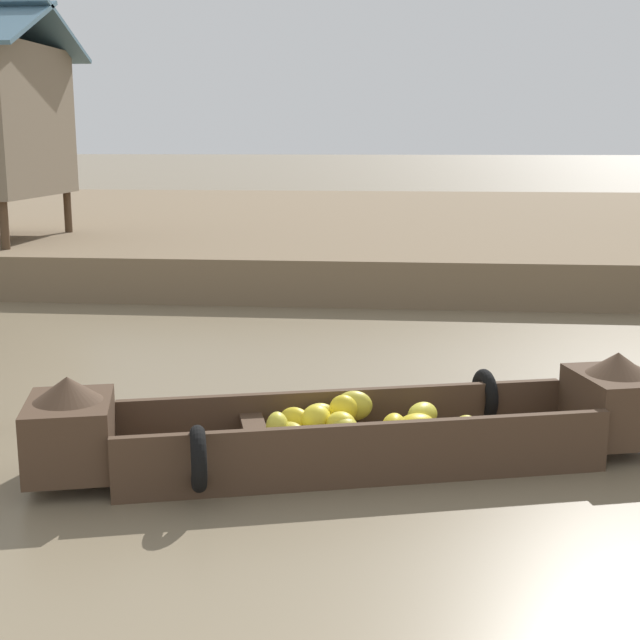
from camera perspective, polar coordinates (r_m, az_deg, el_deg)
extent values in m
plane|color=#7A6B51|center=(11.96, 6.31, -1.75)|extent=(300.00, 300.00, 0.00)
cube|color=#756047|center=(24.39, 6.07, 6.07)|extent=(160.00, 20.00, 0.79)
cube|color=#473323|center=(7.68, 2.41, -8.97)|extent=(4.24, 2.12, 0.12)
cube|color=#473323|center=(8.05, 1.69, -5.98)|extent=(3.98, 1.17, 0.41)
cube|color=#473323|center=(7.14, 3.26, -8.33)|extent=(3.98, 1.17, 0.41)
cube|color=#473323|center=(8.38, 18.69, -5.28)|extent=(0.89, 1.05, 0.58)
cone|color=#473323|center=(8.28, 18.87, -2.69)|extent=(0.69, 0.69, 0.20)
cube|color=#473323|center=(7.46, -16.00, -7.22)|extent=(0.89, 1.05, 0.58)
cone|color=#473323|center=(7.34, -16.17, -4.33)|extent=(0.69, 0.69, 0.20)
cube|color=#473323|center=(7.46, -4.23, -7.29)|extent=(0.45, 0.97, 0.05)
torus|color=black|center=(8.51, 10.69, -4.89)|extent=(0.25, 0.53, 0.52)
torus|color=black|center=(6.85, -7.95, -8.95)|extent=(0.25, 0.53, 0.52)
ellipsoid|color=yellow|center=(7.82, 6.70, -6.20)|extent=(0.38, 0.41, 0.23)
ellipsoid|color=gold|center=(7.44, 1.52, -7.04)|extent=(0.35, 0.39, 0.22)
ellipsoid|color=gold|center=(7.82, 2.22, -5.62)|extent=(0.37, 0.28, 0.27)
ellipsoid|color=yellow|center=(7.65, -1.64, -6.59)|extent=(0.35, 0.30, 0.24)
ellipsoid|color=gold|center=(7.34, -1.83, -7.47)|extent=(0.36, 0.38, 0.20)
ellipsoid|color=yellow|center=(7.34, -2.81, -7.04)|extent=(0.21, 0.27, 0.27)
ellipsoid|color=gold|center=(7.80, -0.09, -6.26)|extent=(0.37, 0.34, 0.22)
ellipsoid|color=yellow|center=(7.34, 4.85, -7.12)|extent=(0.25, 0.33, 0.27)
ellipsoid|color=yellow|center=(7.56, -0.22, -6.54)|extent=(0.32, 0.32, 0.27)
ellipsoid|color=yellow|center=(7.56, 6.31, -6.77)|extent=(0.40, 0.36, 0.18)
ellipsoid|color=yellow|center=(7.70, 1.54, -5.83)|extent=(0.26, 0.22, 0.25)
ellipsoid|color=yellow|center=(7.45, 1.39, -6.83)|extent=(0.35, 0.33, 0.22)
ellipsoid|color=gold|center=(7.59, 9.52, -7.10)|extent=(0.34, 0.34, 0.26)
cylinder|color=#4C3826|center=(17.00, -19.91, 5.83)|extent=(0.16, 0.16, 0.88)
cylinder|color=#4C3826|center=(19.78, -16.14, 6.80)|extent=(0.16, 0.16, 0.88)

